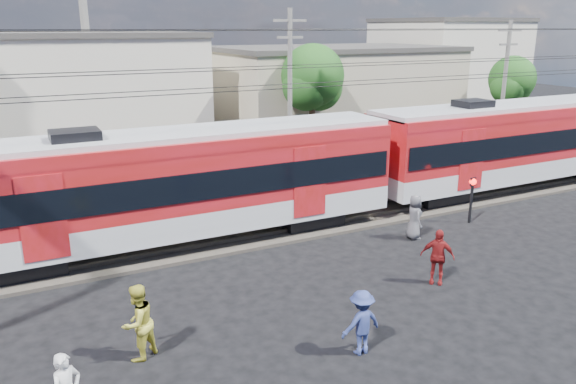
% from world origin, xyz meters
% --- Properties ---
extents(ground, '(120.00, 120.00, 0.00)m').
position_xyz_m(ground, '(0.00, 0.00, 0.00)').
color(ground, black).
rests_on(ground, ground).
extents(track_bed, '(70.00, 3.40, 0.12)m').
position_xyz_m(track_bed, '(0.00, 8.00, 0.06)').
color(track_bed, '#2D2823').
rests_on(track_bed, ground).
extents(rail_near, '(70.00, 0.12, 0.12)m').
position_xyz_m(rail_near, '(0.00, 7.25, 0.18)').
color(rail_near, '#59544C').
rests_on(rail_near, track_bed).
extents(rail_far, '(70.00, 0.12, 0.12)m').
position_xyz_m(rail_far, '(0.00, 8.75, 0.18)').
color(rail_far, '#59544C').
rests_on(rail_far, track_bed).
extents(commuter_train, '(50.30, 3.08, 4.17)m').
position_xyz_m(commuter_train, '(-1.79, 8.00, 2.40)').
color(commuter_train, black).
rests_on(commuter_train, ground).
extents(building_midwest, '(12.24, 12.24, 7.30)m').
position_xyz_m(building_midwest, '(-2.00, 27.00, 3.66)').
color(building_midwest, beige).
rests_on(building_midwest, ground).
extents(building_mideast, '(16.32, 10.20, 6.30)m').
position_xyz_m(building_mideast, '(14.00, 24.00, 3.16)').
color(building_mideast, tan).
rests_on(building_mideast, ground).
extents(building_east, '(10.20, 10.20, 8.30)m').
position_xyz_m(building_east, '(28.00, 28.00, 4.16)').
color(building_east, beige).
rests_on(building_east, ground).
extents(utility_pole_mid, '(1.80, 0.24, 8.50)m').
position_xyz_m(utility_pole_mid, '(6.00, 15.00, 4.53)').
color(utility_pole_mid, slate).
rests_on(utility_pole_mid, ground).
extents(utility_pole_east, '(1.80, 0.24, 8.00)m').
position_xyz_m(utility_pole_east, '(20.00, 14.00, 4.28)').
color(utility_pole_east, slate).
rests_on(utility_pole_east, ground).
extents(tree_near, '(3.82, 3.64, 6.72)m').
position_xyz_m(tree_near, '(9.19, 18.09, 4.66)').
color(tree_near, '#382619').
rests_on(tree_near, ground).
extents(tree_far, '(3.36, 3.12, 5.76)m').
position_xyz_m(tree_far, '(24.19, 17.09, 3.99)').
color(tree_far, '#382619').
rests_on(tree_far, ground).
extents(pedestrian_b, '(1.15, 1.09, 1.87)m').
position_xyz_m(pedestrian_b, '(-4.93, 1.44, 0.94)').
color(pedestrian_b, gold).
rests_on(pedestrian_b, ground).
extents(pedestrian_c, '(1.08, 0.66, 1.63)m').
position_xyz_m(pedestrian_c, '(-0.13, -0.75, 0.82)').
color(pedestrian_c, navy).
rests_on(pedestrian_c, ground).
extents(pedestrian_d, '(1.03, 1.02, 1.74)m').
position_xyz_m(pedestrian_d, '(4.13, 1.44, 0.87)').
color(pedestrian_d, maroon).
rests_on(pedestrian_d, ground).
extents(pedestrian_e, '(0.73, 0.94, 1.69)m').
position_xyz_m(pedestrian_e, '(5.95, 4.75, 0.84)').
color(pedestrian_e, '#4B4B50').
rests_on(pedestrian_e, ground).
extents(car_silver, '(4.39, 1.81, 1.49)m').
position_xyz_m(car_silver, '(24.14, 12.10, 0.74)').
color(car_silver, '#B9BBC1').
rests_on(car_silver, ground).
extents(crossing_signal, '(0.27, 0.27, 1.88)m').
position_xyz_m(crossing_signal, '(9.10, 5.13, 1.31)').
color(crossing_signal, black).
rests_on(crossing_signal, ground).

